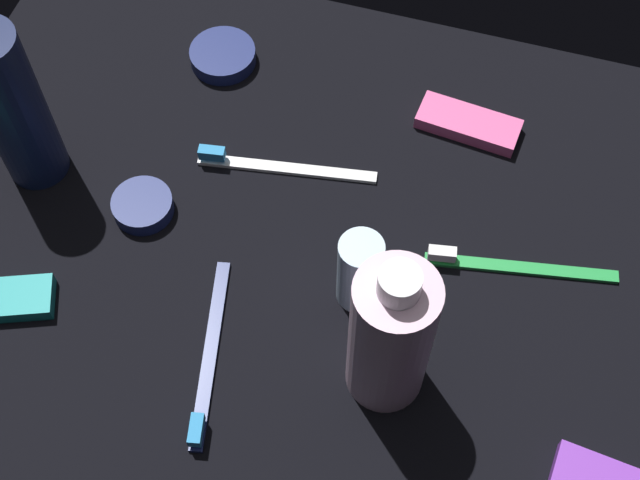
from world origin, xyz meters
The scene contains 10 objects.
ground_plane centered at (0.00, 0.00, -0.60)cm, with size 84.00×64.00×1.20cm, color black.
lotion_bottle centered at (29.90, -1.97, 9.34)cm, with size 5.97×5.97×21.05cm.
bodywash_bottle centered at (-8.79, 9.96, 8.55)cm, with size 6.75×6.75×18.75cm.
deodorant_stick centered at (-4.48, 2.85, 4.39)cm, with size 4.01×4.01×8.77cm, color silver.
toothbrush_white centered at (7.07, -8.34, 0.61)cm, with size 17.96×4.02×2.10cm.
toothbrush_navy centered at (6.26, 13.37, 0.61)cm, with size 4.91×17.86×2.10cm.
toothbrush_green centered at (-17.30, -3.78, 0.61)cm, with size 17.93×4.35×2.10cm.
snack_bar_pink centered at (-10.28, -18.72, 0.75)cm, with size 10.40×4.00×1.50cm, color #E55999.
cream_tin_left centered at (16.85, -20.14, 0.83)cm, with size 7.05×7.05×1.67cm, color navy.
cream_tin_right centered at (17.86, 0.32, 0.85)cm, with size 5.90×5.90×1.69cm, color navy.
Camera 1 is at (-11.55, 38.96, 73.25)cm, focal length 49.82 mm.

